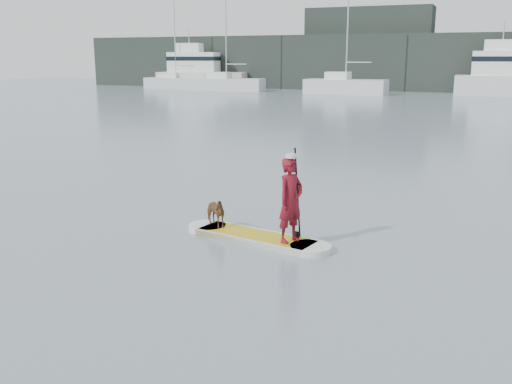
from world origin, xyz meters
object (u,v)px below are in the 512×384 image
at_px(paddler, 291,200).
at_px(sailboat_c, 345,85).
at_px(dog, 214,212).
at_px(motor_yacht_b, 199,72).
at_px(paddleboard, 256,237).
at_px(sailboat_a, 176,82).
at_px(sailboat_b, 226,83).

distance_m(paddler, sailboat_c, 47.30).
bearing_deg(dog, sailboat_c, 42.34).
xyz_separation_m(dog, motor_yacht_b, (-27.01, 50.24, 1.48)).
height_order(paddleboard, sailboat_a, sailboat_a).
xyz_separation_m(dog, sailboat_a, (-29.12, 48.48, 0.30)).
distance_m(paddler, sailboat_a, 57.82).
bearing_deg(sailboat_c, sailboat_a, 174.70).
bearing_deg(paddler, sailboat_b, 49.34).
bearing_deg(paddler, sailboat_c, 35.17).
xyz_separation_m(paddler, dog, (-1.82, 0.36, -0.51)).
bearing_deg(sailboat_a, dog, -65.03).
bearing_deg(paddler, paddleboard, 101.50).
distance_m(sailboat_a, motor_yacht_b, 2.98).
xyz_separation_m(sailboat_a, motor_yacht_b, (2.11, 1.76, 1.18)).
relative_size(dog, sailboat_a, 0.07).
bearing_deg(motor_yacht_b, sailboat_b, -44.52).
height_order(paddler, sailboat_c, sailboat_c).
height_order(sailboat_c, motor_yacht_b, sailboat_c).
bearing_deg(sailboat_b, sailboat_a, 161.37).
bearing_deg(paddleboard, sailboat_a, 132.96).
xyz_separation_m(paddleboard, sailboat_a, (-30.16, 48.69, 0.68)).
relative_size(paddleboard, sailboat_b, 0.27).
height_order(dog, sailboat_b, sailboat_b).
relative_size(paddleboard, sailboat_a, 0.31).
bearing_deg(sailboat_a, paddler, -63.67).
relative_size(dog, sailboat_b, 0.06).
bearing_deg(paddleboard, dog, 180.00).
distance_m(sailboat_c, motor_yacht_b, 19.16).
bearing_deg(paddleboard, sailboat_c, 112.78).
xyz_separation_m(paddler, motor_yacht_b, (-28.84, 50.60, 0.97)).
xyz_separation_m(paddleboard, dog, (-1.05, 0.21, 0.37)).
bearing_deg(dog, sailboat_b, 56.98).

